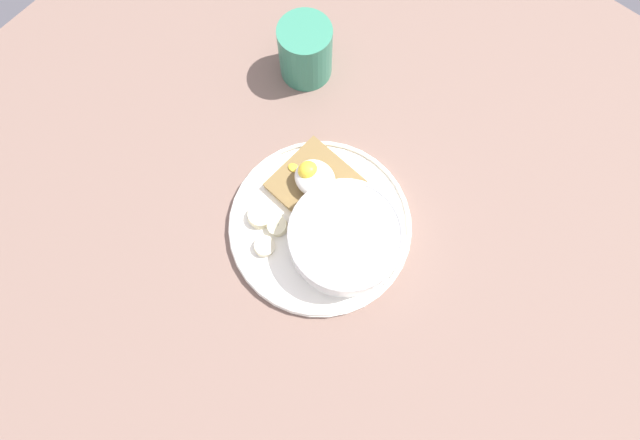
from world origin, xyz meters
The scene contains 9 objects.
ground_plane centered at (0.00, 0.00, 1.00)cm, with size 120.00×120.00×2.00cm, color #795E53.
plate centered at (0.00, 0.00, 2.80)cm, with size 25.12×25.12×1.60cm.
oatmeal_bowl centered at (4.25, -0.48, 5.73)cm, with size 14.87×14.87×5.41cm.
toast_slice centered at (-4.13, 3.87, 3.72)cm, with size 10.83×10.83×1.29cm.
poached_egg centered at (-4.36, 3.85, 6.03)cm, with size 7.41×5.13×3.94cm.
banana_slice_front centered at (-6.87, -4.48, 3.71)cm, with size 3.64×3.76×1.65cm.
banana_slice_left centered at (-4.11, -4.03, 3.75)cm, with size 3.78×3.83×1.67cm.
banana_slice_back centered at (-3.60, -7.26, 3.63)cm, with size 3.95×3.98×1.47cm.
coffee_mug centered at (-17.86, 18.02, 6.62)cm, with size 7.85×7.85×9.02cm.
Camera 1 is at (12.86, -15.37, 68.12)cm, focal length 28.00 mm.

